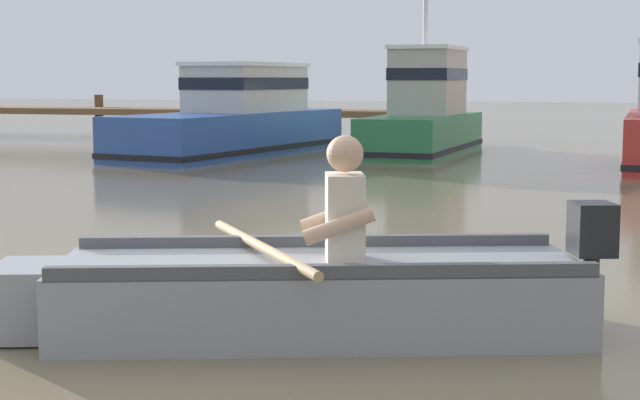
# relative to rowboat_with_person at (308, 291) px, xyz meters

# --- Properties ---
(ground_plane) EXTENTS (120.00, 120.00, 0.00)m
(ground_plane) POSITION_rel_rowboat_with_person_xyz_m (-1.13, 0.84, -0.25)
(ground_plane) COLOR #7A6B4C
(wooden_dock) EXTENTS (13.68, 1.64, 1.26)m
(wooden_dock) POSITION_rel_rowboat_with_person_xyz_m (-9.73, 18.06, 0.41)
(wooden_dock) COLOR brown
(wooden_dock) RESTS_ON ground
(rowboat_with_person) EXTENTS (3.64, 2.06, 1.19)m
(rowboat_with_person) POSITION_rel_rowboat_with_person_xyz_m (0.00, 0.00, 0.00)
(rowboat_with_person) COLOR gray
(rowboat_with_person) RESTS_ON ground
(moored_boat_blue) EXTENTS (2.99, 6.62, 1.85)m
(moored_boat_blue) POSITION_rel_rowboat_with_person_xyz_m (-5.71, 13.33, 0.44)
(moored_boat_blue) COLOR #2D519E
(moored_boat_blue) RESTS_ON ground
(moored_boat_green) EXTENTS (1.82, 4.88, 3.83)m
(moored_boat_green) POSITION_rel_rowboat_with_person_xyz_m (-2.07, 14.58, 0.55)
(moored_boat_green) COLOR #287042
(moored_boat_green) RESTS_ON ground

